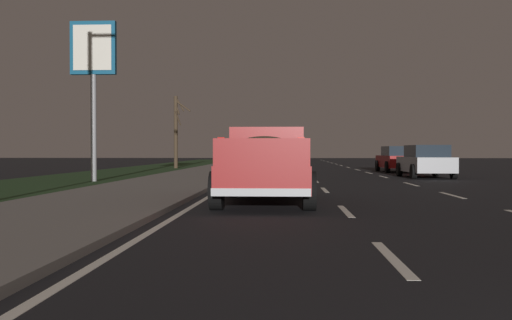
# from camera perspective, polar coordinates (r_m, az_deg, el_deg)

# --- Properties ---
(ground) EXTENTS (144.00, 144.00, 0.00)m
(ground) POSITION_cam_1_polar(r_m,az_deg,el_deg) (29.41, 8.80, -1.59)
(ground) COLOR black
(sidewalk_shoulder) EXTENTS (108.00, 4.00, 0.12)m
(sidewalk_shoulder) POSITION_cam_1_polar(r_m,az_deg,el_deg) (29.59, -5.71, -1.45)
(sidewalk_shoulder) COLOR slate
(sidewalk_shoulder) RESTS_ON ground
(grass_verge) EXTENTS (108.00, 6.00, 0.01)m
(grass_verge) POSITION_cam_1_polar(r_m,az_deg,el_deg) (30.74, -14.96, -1.49)
(grass_verge) COLOR #1E3819
(grass_verge) RESTS_ON ground
(lane_markings) EXTENTS (108.00, 7.04, 0.01)m
(lane_markings) POSITION_cam_1_polar(r_m,az_deg,el_deg) (32.71, 2.93, -1.32)
(lane_markings) COLOR silver
(lane_markings) RESTS_ON ground
(pickup_truck) EXTENTS (5.43, 2.30, 1.87)m
(pickup_truck) POSITION_cam_1_polar(r_m,az_deg,el_deg) (14.40, 0.98, -0.28)
(pickup_truck) COLOR maroon
(pickup_truck) RESTS_ON ground
(sedan_red) EXTENTS (4.45, 2.11, 1.54)m
(sedan_red) POSITION_cam_1_polar(r_m,az_deg,el_deg) (35.84, 13.63, 0.10)
(sedan_red) COLOR maroon
(sedan_red) RESTS_ON ground
(sedan_silver) EXTENTS (4.43, 2.08, 1.54)m
(sedan_silver) POSITION_cam_1_polar(r_m,az_deg,el_deg) (28.84, 16.17, -0.10)
(sedan_silver) COLOR #B2B5BA
(sedan_silver) RESTS_ON ground
(gas_price_sign) EXTENTS (0.27, 1.90, 6.64)m
(gas_price_sign) POSITION_cam_1_polar(r_m,az_deg,el_deg) (25.51, -15.57, 9.22)
(gas_price_sign) COLOR #99999E
(gas_price_sign) RESTS_ON ground
(bare_tree_far) EXTENTS (1.48, 1.26, 5.24)m
(bare_tree_far) POSITION_cam_1_polar(r_m,az_deg,el_deg) (42.89, -7.77, 2.95)
(bare_tree_far) COLOR #423323
(bare_tree_far) RESTS_ON ground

